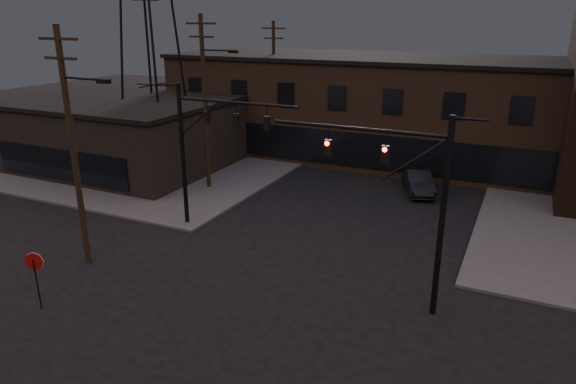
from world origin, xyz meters
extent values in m
plane|color=black|center=(0.00, 0.00, 0.00)|extent=(140.00, 140.00, 0.00)
cube|color=#474744|center=(-22.00, 22.00, 0.07)|extent=(30.00, 30.00, 0.15)
cube|color=#4E3929|center=(0.00, 28.00, 4.00)|extent=(40.00, 12.00, 8.00)
cube|color=black|center=(-20.00, 16.00, 2.50)|extent=(16.00, 12.00, 5.00)
cylinder|color=black|center=(6.50, 4.50, 4.00)|extent=(0.24, 0.24, 8.00)
cylinder|color=black|center=(3.00, 4.50, 7.20)|extent=(7.00, 0.14, 0.14)
cube|color=#FF140C|center=(4.17, 4.50, 6.30)|extent=(0.28, 0.22, 0.70)
cube|color=#FF140C|center=(1.83, 4.50, 6.30)|extent=(0.28, 0.22, 0.70)
cylinder|color=black|center=(-8.00, 8.00, 4.00)|extent=(0.24, 0.24, 8.00)
cylinder|color=black|center=(-4.50, 8.00, 7.20)|extent=(7.00, 0.14, 0.14)
cube|color=black|center=(-6.25, 8.00, 6.30)|extent=(0.28, 0.22, 0.70)
cube|color=black|center=(-4.50, 8.00, 6.30)|extent=(0.28, 0.22, 0.70)
cube|color=black|center=(-2.75, 8.00, 6.30)|extent=(0.28, 0.22, 0.70)
cylinder|color=black|center=(-8.00, -2.00, 1.10)|extent=(0.06, 0.06, 2.20)
cylinder|color=maroon|center=(-8.00, -1.98, 2.10)|extent=(0.72, 0.33, 0.76)
cylinder|color=black|center=(-9.50, 2.00, 5.50)|extent=(0.28, 0.28, 11.00)
cube|color=black|center=(-9.50, 2.00, 10.40)|extent=(2.20, 0.12, 0.12)
cube|color=black|center=(-9.50, 2.00, 9.60)|extent=(1.80, 0.12, 0.12)
cube|color=black|center=(-7.20, 2.00, 8.75)|extent=(0.60, 0.25, 0.18)
cylinder|color=black|center=(-10.50, 14.00, 5.75)|extent=(0.28, 0.28, 11.50)
cube|color=black|center=(-10.50, 14.00, 10.90)|extent=(2.20, 0.12, 0.12)
cube|color=black|center=(-10.50, 14.00, 10.10)|extent=(1.80, 0.12, 0.12)
cube|color=black|center=(-8.20, 14.00, 9.25)|extent=(0.60, 0.25, 0.18)
cylinder|color=black|center=(-11.50, 26.00, 5.50)|extent=(0.28, 0.28, 11.00)
cube|color=black|center=(-11.50, 26.00, 10.40)|extent=(2.20, 0.12, 0.12)
cube|color=black|center=(-11.50, 26.00, 9.60)|extent=(1.80, 0.12, 0.12)
imported|color=black|center=(2.77, 19.32, 0.75)|extent=(3.14, 4.79, 1.49)
camera|label=1|loc=(8.95, -14.19, 11.24)|focal=32.00mm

